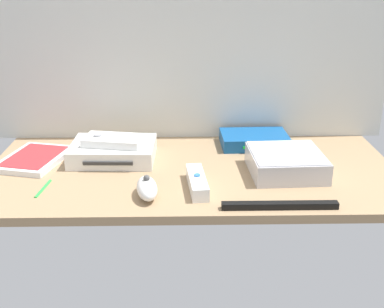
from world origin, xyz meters
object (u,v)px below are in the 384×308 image
at_px(remote_wand, 197,182).
at_px(remote_classic_pad, 113,141).
at_px(network_router, 254,140).
at_px(sensor_bar, 280,205).
at_px(remote_nunchuk, 147,188).
at_px(mini_computer, 286,163).
at_px(game_console, 113,151).
at_px(game_case, 34,159).
at_px(stylus_pen, 43,188).

xyz_separation_m(remote_wand, remote_classic_pad, (-0.21, 0.17, 0.04)).
height_order(network_router, sensor_bar, network_router).
xyz_separation_m(network_router, remote_nunchuk, (-0.27, -0.31, 0.00)).
xyz_separation_m(mini_computer, remote_nunchuk, (-0.32, -0.12, -0.01)).
distance_m(game_console, sensor_bar, 0.47).
distance_m(game_case, remote_classic_pad, 0.21).
bearing_deg(network_router, remote_nunchuk, -133.17).
height_order(game_console, stylus_pen, game_console).
height_order(game_case, remote_nunchuk, remote_nunchuk).
bearing_deg(remote_nunchuk, stylus_pen, 160.77).
bearing_deg(remote_wand, remote_classic_pad, 135.56).
bearing_deg(remote_nunchuk, sensor_bar, -21.18).
bearing_deg(mini_computer, game_console, 167.27).
distance_m(network_router, remote_classic_pad, 0.39).
bearing_deg(remote_wand, stylus_pen, 174.64).
distance_m(remote_classic_pad, sensor_bar, 0.46).
xyz_separation_m(game_case, sensor_bar, (0.58, -0.27, -0.00)).
height_order(network_router, remote_nunchuk, remote_nunchuk).
bearing_deg(remote_wand, game_case, 152.75).
bearing_deg(mini_computer, game_case, 172.25).
relative_size(remote_wand, sensor_bar, 0.63).
relative_size(network_router, remote_wand, 1.22).
relative_size(game_case, remote_nunchuk, 2.05).
bearing_deg(sensor_bar, game_case, 154.97).
relative_size(remote_nunchuk, sensor_bar, 0.44).
xyz_separation_m(mini_computer, sensor_bar, (-0.05, -0.18, -0.02)).
xyz_separation_m(game_console, remote_nunchuk, (0.10, -0.22, -0.00)).
relative_size(game_case, network_router, 1.18).
relative_size(remote_wand, remote_classic_pad, 0.97).
distance_m(sensor_bar, stylus_pen, 0.52).
bearing_deg(network_router, mini_computer, -77.36).
height_order(network_router, remote_wand, same).
bearing_deg(stylus_pen, remote_wand, -0.44).
bearing_deg(remote_classic_pad, stylus_pen, -119.40).
height_order(remote_wand, remote_nunchuk, remote_nunchuk).
relative_size(game_case, remote_classic_pad, 1.39).
distance_m(game_console, remote_wand, 0.28).
xyz_separation_m(mini_computer, network_router, (-0.05, 0.19, -0.01)).
bearing_deg(mini_computer, network_router, 104.70).
bearing_deg(stylus_pen, sensor_bar, -11.48).
height_order(game_console, game_case, game_console).
height_order(mini_computer, game_case, mini_computer).
bearing_deg(mini_computer, sensor_bar, -104.57).
xyz_separation_m(game_console, network_router, (0.37, 0.09, -0.00)).
xyz_separation_m(game_case, remote_nunchuk, (0.30, -0.21, 0.01)).
xyz_separation_m(network_router, remote_wand, (-0.16, -0.27, -0.00)).
distance_m(remote_nunchuk, stylus_pen, 0.24).
height_order(game_case, stylus_pen, game_case).
bearing_deg(game_console, remote_wand, -38.78).
bearing_deg(game_case, remote_wand, -8.69).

